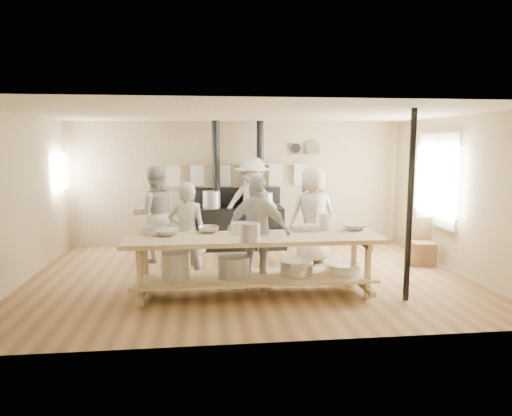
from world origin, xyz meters
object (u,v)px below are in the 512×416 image
(prep_table, at_px, (254,259))
(cook_right, at_px, (258,233))
(chair, at_px, (422,251))
(stove, at_px, (238,223))
(cook_left, at_px, (155,214))
(cook_center, at_px, (313,215))
(cook_far_left, at_px, (187,233))
(roasting_pan, at_px, (304,228))
(cook_by_window, at_px, (252,204))

(prep_table, bearing_deg, cook_right, 70.97)
(cook_right, relative_size, chair, 2.05)
(prep_table, xyz_separation_m, cook_right, (0.09, 0.25, 0.33))
(stove, xyz_separation_m, cook_left, (-1.59, -0.92, 0.35))
(cook_center, bearing_deg, cook_left, -15.71)
(cook_far_left, height_order, roasting_pan, cook_far_left)
(cook_left, relative_size, roasting_pan, 4.46)
(chair, bearing_deg, cook_far_left, -159.77)
(stove, distance_m, cook_left, 1.87)
(cook_far_left, xyz_separation_m, cook_by_window, (1.23, 2.21, 0.15))
(cook_far_left, relative_size, cook_center, 0.90)
(stove, relative_size, cook_by_window, 1.39)
(prep_table, xyz_separation_m, cook_left, (-1.59, 2.10, 0.35))
(chair, distance_m, roasting_pan, 2.65)
(cook_left, height_order, chair, cook_left)
(cook_by_window, bearing_deg, prep_table, -93.30)
(stove, bearing_deg, cook_right, -88.28)
(cook_far_left, relative_size, cook_by_window, 0.84)
(stove, bearing_deg, chair, -28.37)
(stove, xyz_separation_m, cook_center, (1.24, -1.33, 0.35))
(cook_by_window, height_order, roasting_pan, cook_by_window)
(cook_center, height_order, cook_right, cook_center)
(cook_center, bearing_deg, stove, -54.36)
(cook_far_left, xyz_separation_m, cook_left, (-0.63, 1.46, 0.08))
(cook_right, height_order, chair, cook_right)
(cook_far_left, bearing_deg, prep_table, 150.21)
(stove, bearing_deg, cook_far_left, -111.95)
(cook_left, xyz_separation_m, roasting_pan, (2.38, -1.77, 0.02))
(prep_table, bearing_deg, cook_center, 53.63)
(cook_left, bearing_deg, prep_table, 113.43)
(cook_right, distance_m, chair, 3.31)
(cook_right, bearing_deg, cook_center, -98.73)
(chair, xyz_separation_m, roasting_pan, (-2.37, -0.98, 0.65))
(cook_center, bearing_deg, cook_far_left, 17.94)
(cook_right, bearing_deg, cook_left, -17.85)
(cook_left, xyz_separation_m, cook_right, (1.67, -1.85, -0.02))
(cook_right, height_order, cook_by_window, cook_by_window)
(stove, xyz_separation_m, cook_right, (0.08, -2.77, 0.33))
(cook_far_left, xyz_separation_m, roasting_pan, (1.75, -0.31, 0.11))
(cook_far_left, xyz_separation_m, cook_right, (1.04, -0.40, 0.06))
(cook_far_left, height_order, cook_center, cook_center)
(stove, xyz_separation_m, roasting_pan, (0.79, -2.69, 0.37))
(stove, relative_size, cook_left, 1.49)
(roasting_pan, bearing_deg, prep_table, -157.38)
(cook_left, xyz_separation_m, chair, (4.75, -0.79, -0.63))
(prep_table, relative_size, cook_right, 2.12)
(cook_far_left, distance_m, roasting_pan, 1.78)
(prep_table, relative_size, cook_center, 2.07)
(cook_by_window, bearing_deg, stove, 150.30)
(roasting_pan, bearing_deg, chair, 22.49)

